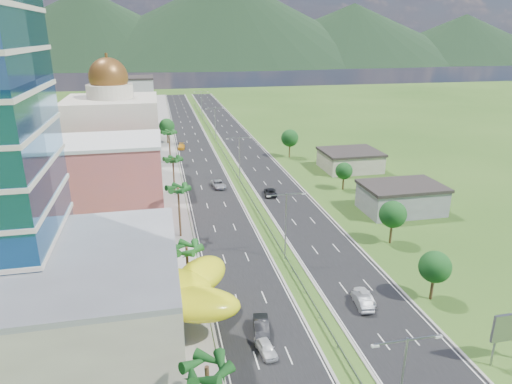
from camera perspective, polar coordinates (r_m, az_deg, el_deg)
ground at (r=64.18m, az=6.07°, el=-12.39°), size 500.00×500.00×0.00m
road_left at (r=146.01m, az=-7.74°, el=5.76°), size 11.00×260.00×0.04m
road_right at (r=147.83m, az=-1.91°, el=6.09°), size 11.00×260.00×0.04m
sidewalk_left at (r=145.63m, az=-11.49°, el=5.53°), size 7.00×260.00×0.12m
median_guardrail at (r=129.27m, az=-3.77°, el=4.42°), size 0.10×216.06×0.76m
streetlight_median_a at (r=41.83m, az=17.78°, el=-21.65°), size 6.04×0.25×11.00m
streetlight_median_b at (r=69.62m, az=3.74°, el=-3.45°), size 6.04×0.25×11.00m
streetlight_median_c at (r=106.71m, az=-2.08°, el=4.66°), size 6.04×0.25×11.00m
streetlight_median_d at (r=150.23m, az=-5.14°, el=8.86°), size 6.04×0.25×11.00m
streetlight_median_e at (r=194.42m, az=-6.84°, el=11.15°), size 6.04×0.25×11.00m
mall_podium at (r=55.46m, az=-25.69°, el=-13.25°), size 30.00×24.00×11.00m
lime_canopy at (r=55.64m, az=-12.84°, el=-12.17°), size 18.00×15.00×7.40m
pink_shophouse at (r=88.27m, az=-18.13°, el=1.08°), size 20.00×15.00×15.00m
domed_building at (r=109.48m, az=-17.27°, el=6.66°), size 20.00×20.00×28.70m
midrise_grey at (r=134.49m, az=-15.91°, el=7.53°), size 16.00×15.00×16.00m
midrise_beige at (r=156.36m, az=-15.44°, el=8.57°), size 16.00×15.00×13.00m
midrise_white at (r=178.66m, az=-15.18°, el=10.66°), size 16.00×15.00×18.00m
shed_near at (r=94.63m, az=17.70°, el=-0.88°), size 15.00×10.00×5.00m
shed_far at (r=121.10m, az=11.66°, el=3.81°), size 14.00×12.00×4.40m
palm_tree_a at (r=39.23m, az=-6.15°, el=-21.44°), size 3.60×3.60×9.10m
palm_tree_b at (r=59.94m, az=-8.65°, el=-7.22°), size 3.60×3.60×8.10m
palm_tree_c at (r=77.90m, az=-9.71°, el=0.19°), size 3.60×3.60×9.60m
palm_tree_d at (r=100.19m, az=-10.35°, el=3.86°), size 3.60×3.60×8.60m
palm_tree_e at (r=124.34m, az=-10.84°, el=7.16°), size 3.60×3.60×9.40m
leafy_tree_lfar at (r=149.39m, az=-11.09°, el=8.07°), size 4.90×4.90×8.05m
leafy_tree_ra at (r=64.48m, az=21.46°, el=-8.71°), size 4.20×4.20×6.90m
leafy_tree_rb at (r=78.90m, az=16.73°, el=-2.70°), size 4.55×4.55×7.47m
leafy_tree_rc at (r=104.18m, az=10.94°, el=2.60°), size 3.85×3.85×6.33m
leafy_tree_rd at (r=129.95m, az=4.24°, el=6.73°), size 4.90×4.90×8.05m
mountain_ridge at (r=508.85m, az=-3.39°, el=15.39°), size 860.00×140.00×90.00m
car_white_near_left at (r=53.19m, az=1.24°, el=-18.84°), size 2.20×4.26×1.39m
car_dark_left at (r=55.83m, az=0.67°, el=-16.58°), size 2.46×5.21×1.65m
car_silver_mid_left at (r=104.93m, az=-4.72°, el=0.98°), size 3.29×5.91×1.56m
car_yellow_far_left at (r=142.35m, az=-9.31°, el=5.64°), size 2.54×5.15×1.44m
car_white_near_right at (r=63.32m, az=13.41°, el=-12.46°), size 2.25×4.75×1.57m
car_silver_right at (r=62.15m, az=13.15°, el=-13.08°), size 2.26×5.01×1.59m
car_dark_far_right at (r=99.67m, az=1.79°, el=0.02°), size 3.25×5.70×1.50m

